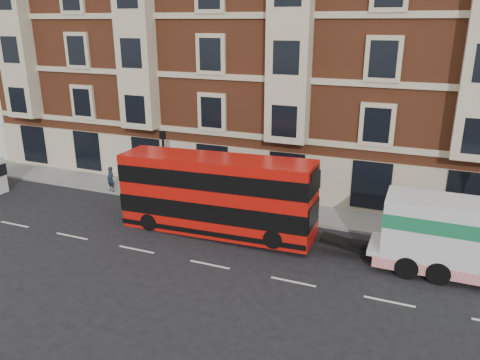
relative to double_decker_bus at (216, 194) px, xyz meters
The scene contains 7 objects.
ground 4.10m from the double_decker_bus, 70.58° to the right, with size 120.00×120.00×0.00m, color black.
sidewalk 4.88m from the double_decker_bus, 74.82° to the left, with size 90.00×3.00×0.15m, color slate.
victorian_terrace 14.22m from the double_decker_bus, 82.00° to the left, with size 45.00×12.00×20.40m.
lamp_post_west 5.69m from the double_decker_bus, 148.79° to the left, with size 0.35×0.15×4.35m.
double_decker_bus is the anchor object (origin of this frame).
tow_truck 12.06m from the double_decker_bus, ahead, with size 8.26×2.44×3.44m.
pedestrian 9.43m from the double_decker_bus, 162.01° to the left, with size 0.60×0.40×1.65m, color #182130.
Camera 1 is at (8.54, -17.26, 10.68)m, focal length 35.00 mm.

